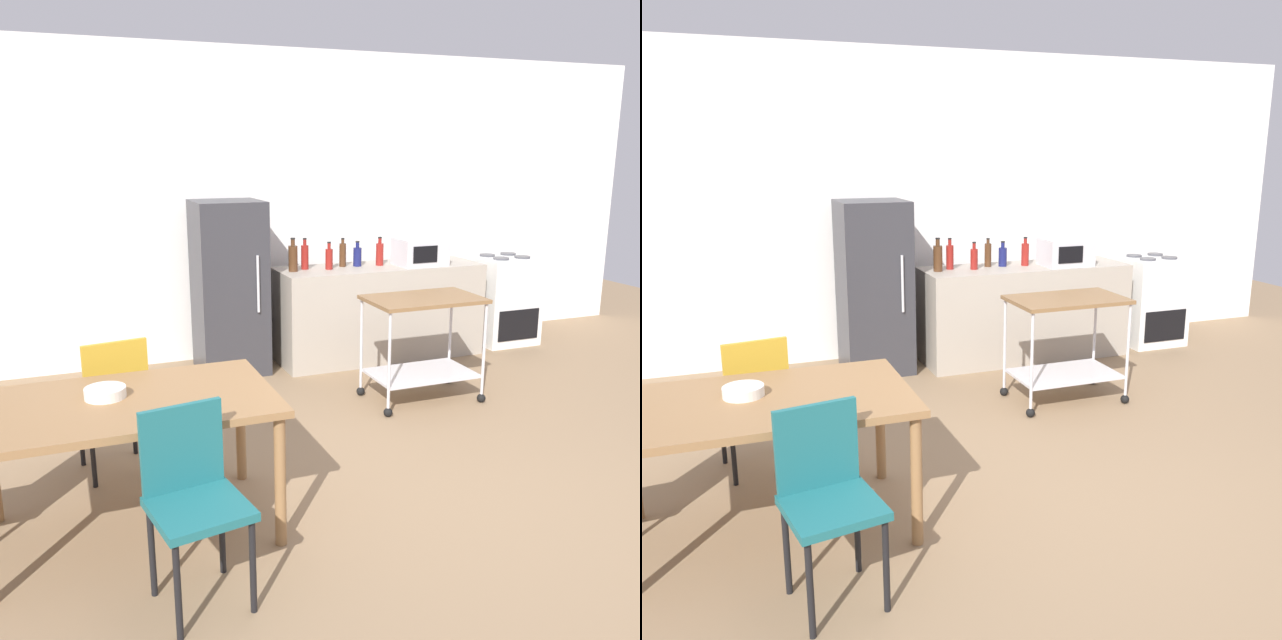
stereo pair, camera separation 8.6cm
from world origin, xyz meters
TOP-DOWN VIEW (x-y plane):
  - ground_plane at (0.00, 0.00)m, footprint 12.00×12.00m
  - back_wall at (0.00, 3.20)m, footprint 8.40×0.12m
  - kitchen_counter at (0.90, 2.60)m, footprint 2.00×0.64m
  - dining_table at (-1.71, 0.20)m, footprint 1.50×0.90m
  - chair_mustard at (-1.73, 0.93)m, footprint 0.46×0.46m
  - chair_teal at (-1.51, -0.45)m, footprint 0.46×0.46m
  - stove_oven at (2.35, 2.62)m, footprint 0.60×0.61m
  - refrigerator at (-0.55, 2.70)m, footprint 0.60×0.63m
  - kitchen_cart at (0.70, 1.40)m, footprint 0.91×0.57m
  - bottle_wine at (0.03, 2.62)m, footprint 0.08×0.08m
  - bottle_sesame_oil at (0.17, 2.69)m, footprint 0.07×0.07m
  - bottle_sparkling_water at (0.38, 2.60)m, footprint 0.07×0.07m
  - bottle_soda at (0.56, 2.69)m, footprint 0.06×0.06m
  - bottle_olive_oil at (0.70, 2.67)m, footprint 0.08×0.08m
  - bottle_soy_sauce at (0.92, 2.63)m, footprint 0.07×0.07m
  - microwave at (1.28, 2.50)m, footprint 0.46×0.35m
  - fruit_bowl at (-1.80, 0.27)m, footprint 0.21×0.21m

SIDE VIEW (x-z plane):
  - ground_plane at x=0.00m, z-range 0.00..0.00m
  - kitchen_counter at x=0.90m, z-range 0.00..0.90m
  - stove_oven at x=2.35m, z-range -0.01..0.91m
  - chair_mustard at x=-1.73m, z-range 0.07..0.96m
  - chair_teal at x=-1.51m, z-range 0.07..0.96m
  - kitchen_cart at x=0.70m, z-range 0.15..1.00m
  - dining_table at x=-1.71m, z-range 0.30..1.05m
  - refrigerator at x=-0.55m, z-range 0.00..1.55m
  - fruit_bowl at x=-1.80m, z-range 0.75..0.80m
  - bottle_olive_oil at x=0.70m, z-range 0.88..1.12m
  - bottle_sparkling_water at x=0.38m, z-range 0.88..1.13m
  - bottle_soy_sauce at x=0.92m, z-range 0.88..1.15m
  - bottle_soda at x=0.56m, z-range 0.88..1.15m
  - bottle_sesame_oil at x=0.17m, z-range 0.88..1.17m
  - bottle_wine at x=0.03m, z-range 0.87..1.18m
  - microwave at x=1.28m, z-range 0.90..1.16m
  - back_wall at x=0.00m, z-range 0.00..2.90m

